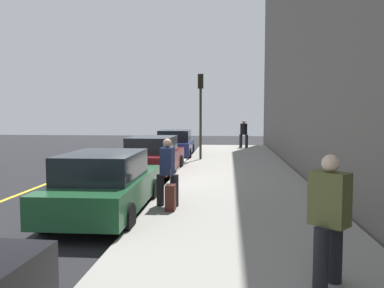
{
  "coord_description": "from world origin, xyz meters",
  "views": [
    {
      "loc": [
        -14.11,
        -2.98,
        2.4
      ],
      "look_at": [
        -0.93,
        -1.76,
        1.37
      ],
      "focal_mm": 36.68,
      "sensor_mm": 36.0,
      "label": 1
    }
  ],
  "objects_px": {
    "rolling_suitcase": "(171,197)",
    "pedestrian_black_coat": "(244,133)",
    "pedestrian_olive_coat": "(329,217)",
    "parked_car_maroon": "(153,156)",
    "parked_car_navy": "(175,144)",
    "pedestrian_navy_coat": "(167,170)",
    "parked_car_green": "(105,184)",
    "traffic_light_pole": "(201,102)"
  },
  "relations": [
    {
      "from": "rolling_suitcase",
      "to": "pedestrian_black_coat",
      "type": "bearing_deg",
      "value": -7.76
    },
    {
      "from": "rolling_suitcase",
      "to": "pedestrian_olive_coat",
      "type": "bearing_deg",
      "value": -145.44
    },
    {
      "from": "parked_car_maroon",
      "to": "rolling_suitcase",
      "type": "distance_m",
      "value": 6.29
    },
    {
      "from": "pedestrian_olive_coat",
      "to": "parked_car_navy",
      "type": "bearing_deg",
      "value": 14.61
    },
    {
      "from": "parked_car_maroon",
      "to": "pedestrian_navy_coat",
      "type": "bearing_deg",
      "value": -165.66
    },
    {
      "from": "parked_car_green",
      "to": "traffic_light_pole",
      "type": "xyz_separation_m",
      "value": [
        10.46,
        -1.47,
        2.22
      ]
    },
    {
      "from": "parked_car_green",
      "to": "pedestrian_black_coat",
      "type": "distance_m",
      "value": 17.75
    },
    {
      "from": "parked_car_navy",
      "to": "rolling_suitcase",
      "type": "relative_size",
      "value": 4.81
    },
    {
      "from": "traffic_light_pole",
      "to": "rolling_suitcase",
      "type": "xyz_separation_m",
      "value": [
        -10.34,
        -0.04,
        -2.53
      ]
    },
    {
      "from": "parked_car_navy",
      "to": "pedestrian_navy_coat",
      "type": "xyz_separation_m",
      "value": [
        -11.79,
        -1.41,
        0.27
      ]
    },
    {
      "from": "parked_car_navy",
      "to": "rolling_suitcase",
      "type": "xyz_separation_m",
      "value": [
        -12.21,
        -1.55,
        -0.31
      ]
    },
    {
      "from": "parked_car_green",
      "to": "parked_car_navy",
      "type": "bearing_deg",
      "value": 0.19
    },
    {
      "from": "parked_car_maroon",
      "to": "pedestrian_navy_coat",
      "type": "relative_size",
      "value": 2.74
    },
    {
      "from": "pedestrian_black_coat",
      "to": "pedestrian_navy_coat",
      "type": "distance_m",
      "value": 16.96
    },
    {
      "from": "pedestrian_olive_coat",
      "to": "pedestrian_navy_coat",
      "type": "bearing_deg",
      "value": 33.11
    },
    {
      "from": "pedestrian_olive_coat",
      "to": "pedestrian_navy_coat",
      "type": "xyz_separation_m",
      "value": [
        4.24,
        2.76,
        -0.05
      ]
    },
    {
      "from": "traffic_light_pole",
      "to": "pedestrian_olive_coat",
      "type": "bearing_deg",
      "value": -169.34
    },
    {
      "from": "parked_car_navy",
      "to": "pedestrian_olive_coat",
      "type": "distance_m",
      "value": 16.56
    },
    {
      "from": "parked_car_navy",
      "to": "parked_car_green",
      "type": "bearing_deg",
      "value": -179.81
    },
    {
      "from": "parked_car_green",
      "to": "traffic_light_pole",
      "type": "height_order",
      "value": "traffic_light_pole"
    },
    {
      "from": "pedestrian_navy_coat",
      "to": "traffic_light_pole",
      "type": "distance_m",
      "value": 10.11
    },
    {
      "from": "traffic_light_pole",
      "to": "rolling_suitcase",
      "type": "height_order",
      "value": "traffic_light_pole"
    },
    {
      "from": "pedestrian_black_coat",
      "to": "rolling_suitcase",
      "type": "relative_size",
      "value": 1.91
    },
    {
      "from": "pedestrian_navy_coat",
      "to": "traffic_light_pole",
      "type": "bearing_deg",
      "value": -0.58
    },
    {
      "from": "parked_car_maroon",
      "to": "pedestrian_black_coat",
      "type": "xyz_separation_m",
      "value": [
        11.13,
        -3.92,
        0.37
      ]
    },
    {
      "from": "pedestrian_navy_coat",
      "to": "rolling_suitcase",
      "type": "height_order",
      "value": "pedestrian_navy_coat"
    },
    {
      "from": "pedestrian_navy_coat",
      "to": "traffic_light_pole",
      "type": "xyz_separation_m",
      "value": [
        9.91,
        -0.1,
        1.95
      ]
    },
    {
      "from": "parked_car_green",
      "to": "pedestrian_navy_coat",
      "type": "height_order",
      "value": "pedestrian_navy_coat"
    },
    {
      "from": "pedestrian_olive_coat",
      "to": "parked_car_green",
      "type": "bearing_deg",
      "value": 48.26
    },
    {
      "from": "parked_car_navy",
      "to": "pedestrian_olive_coat",
      "type": "bearing_deg",
      "value": -165.39
    },
    {
      "from": "parked_car_green",
      "to": "pedestrian_navy_coat",
      "type": "bearing_deg",
      "value": -68.29
    },
    {
      "from": "pedestrian_navy_coat",
      "to": "pedestrian_olive_coat",
      "type": "bearing_deg",
      "value": -146.89
    },
    {
      "from": "traffic_light_pole",
      "to": "rolling_suitcase",
      "type": "relative_size",
      "value": 4.34
    },
    {
      "from": "parked_car_navy",
      "to": "rolling_suitcase",
      "type": "height_order",
      "value": "parked_car_navy"
    },
    {
      "from": "pedestrian_black_coat",
      "to": "parked_car_navy",
      "type": "bearing_deg",
      "value": 142.05
    },
    {
      "from": "pedestrian_navy_coat",
      "to": "rolling_suitcase",
      "type": "bearing_deg",
      "value": -162.18
    },
    {
      "from": "parked_car_green",
      "to": "parked_car_maroon",
      "type": "height_order",
      "value": "same"
    },
    {
      "from": "pedestrian_black_coat",
      "to": "parked_car_green",
      "type": "bearing_deg",
      "value": 167.46
    },
    {
      "from": "pedestrian_olive_coat",
      "to": "traffic_light_pole",
      "type": "height_order",
      "value": "traffic_light_pole"
    },
    {
      "from": "rolling_suitcase",
      "to": "parked_car_green",
      "type": "bearing_deg",
      "value": 94.65
    },
    {
      "from": "parked_car_green",
      "to": "pedestrian_navy_coat",
      "type": "relative_size",
      "value": 2.75
    },
    {
      "from": "parked_car_navy",
      "to": "pedestrian_navy_coat",
      "type": "height_order",
      "value": "pedestrian_navy_coat"
    }
  ]
}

